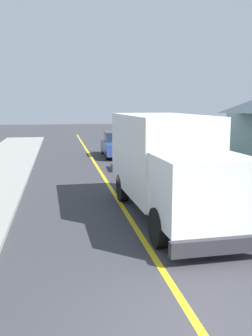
{
  "coord_description": "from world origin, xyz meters",
  "views": [
    {
      "loc": [
        -2.14,
        -4.92,
        3.57
      ],
      "look_at": [
        0.1,
        7.29,
        1.4
      ],
      "focal_mm": 39.65,
      "sensor_mm": 36.0,
      "label": 1
    }
  ],
  "objects_px": {
    "box_truck": "(167,161)",
    "parked_car_near": "(146,157)",
    "stop_sign": "(202,141)",
    "parked_car_mid": "(117,145)"
  },
  "relations": [
    {
      "from": "box_truck",
      "to": "parked_car_near",
      "type": "xyz_separation_m",
      "value": [
        1.14,
        7.53,
        -0.97
      ]
    },
    {
      "from": "box_truck",
      "to": "stop_sign",
      "type": "height_order",
      "value": "box_truck"
    },
    {
      "from": "parked_car_near",
      "to": "parked_car_mid",
      "type": "height_order",
      "value": "same"
    },
    {
      "from": "box_truck",
      "to": "parked_car_near",
      "type": "relative_size",
      "value": 1.62
    },
    {
      "from": "stop_sign",
      "to": "box_truck",
      "type": "bearing_deg",
      "value": -122.14
    },
    {
      "from": "box_truck",
      "to": "parked_car_mid",
      "type": "distance_m",
      "value": 13.51
    },
    {
      "from": "box_truck",
      "to": "stop_sign",
      "type": "distance_m",
      "value": 5.94
    },
    {
      "from": "box_truck",
      "to": "stop_sign",
      "type": "xyz_separation_m",
      "value": [
        3.16,
        5.03,
        0.09
      ]
    },
    {
      "from": "parked_car_mid",
      "to": "box_truck",
      "type": "bearing_deg",
      "value": -92.12
    },
    {
      "from": "parked_car_mid",
      "to": "stop_sign",
      "type": "distance_m",
      "value": 8.91
    }
  ]
}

